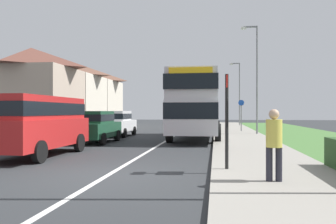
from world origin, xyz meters
TOP-DOWN VIEW (x-y plane):
  - ground_plane at (0.00, 0.00)m, footprint 120.00×120.00m
  - lane_marking_centre at (0.00, 8.00)m, footprint 0.14×60.00m
  - pavement_near_side at (4.20, 6.00)m, footprint 3.20×68.00m
  - double_decker_bus at (1.58, 11.93)m, footprint 2.80×9.61m
  - parked_van_red at (-3.70, 3.24)m, footprint 2.11×5.08m
  - parked_car_dark_green at (-3.55, 8.62)m, footprint 1.97×3.98m
  - parked_car_white at (-3.72, 13.23)m, footprint 1.93×4.01m
  - pedestrian_at_stop at (3.96, -0.77)m, footprint 0.34×0.34m
  - bus_stop_sign at (3.00, 0.71)m, footprint 0.09×0.52m
  - cycle_route_sign at (4.67, 18.50)m, footprint 0.44×0.08m
  - street_lamp_mid at (5.40, 15.48)m, footprint 1.14×0.20m
  - street_lamp_far at (5.23, 30.40)m, footprint 1.14×0.20m
  - house_terrace_far_side at (-12.90, 25.45)m, footprint 7.14×19.42m

SIDE VIEW (x-z plane):
  - ground_plane at x=0.00m, z-range 0.00..0.00m
  - lane_marking_centre at x=0.00m, z-range 0.00..0.01m
  - pavement_near_side at x=4.20m, z-range 0.00..0.12m
  - parked_car_dark_green at x=-3.55m, z-range 0.08..1.72m
  - parked_car_white at x=-3.72m, z-range 0.08..1.74m
  - pedestrian_at_stop at x=3.96m, z-range 0.14..1.81m
  - parked_van_red at x=-3.70m, z-range 0.21..2.36m
  - cycle_route_sign at x=4.67m, z-range 0.17..2.69m
  - bus_stop_sign at x=3.00m, z-range 0.24..2.84m
  - double_decker_bus at x=1.58m, z-range 0.29..3.99m
  - house_terrace_far_side at x=-12.90m, z-range 0.00..7.07m
  - street_lamp_far at x=5.23m, z-range 0.54..7.58m
  - street_lamp_mid at x=5.40m, z-range 0.55..7.99m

